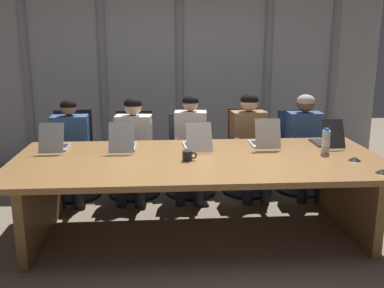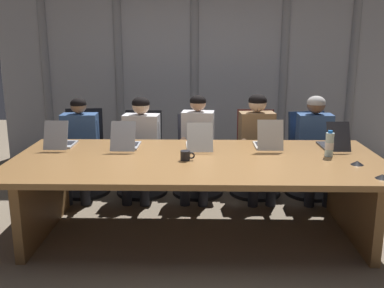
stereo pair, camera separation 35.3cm
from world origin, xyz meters
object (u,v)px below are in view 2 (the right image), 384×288
at_px(water_bottle_primary, 329,145).
at_px(person_right_end, 316,141).
at_px(laptop_left_mid, 126,142).
at_px(person_left_mid, 140,141).
at_px(office_chair_right_mid, 255,163).
at_px(conference_mic_left_side, 357,163).
at_px(office_chair_right_end, 310,164).
at_px(person_left_end, 79,142).
at_px(laptop_right_mid, 268,142).
at_px(person_center, 197,141).
at_px(person_right_mid, 258,140).
at_px(conference_mic_middle, 382,176).
at_px(office_chair_center, 197,164).
at_px(office_chair_left_end, 84,162).
at_px(laptop_left_end, 61,141).
at_px(laptop_center, 199,143).
at_px(coffee_mug_near, 186,155).
at_px(laptop_right_end, 333,143).
at_px(office_chair_left_mid, 142,163).

bearing_deg(water_bottle_primary, person_right_end, 82.78).
bearing_deg(laptop_left_mid, water_bottle_primary, -96.91).
bearing_deg(person_left_mid, office_chair_right_mid, 101.50).
bearing_deg(office_chair_right_mid, conference_mic_left_side, 29.57).
relative_size(office_chair_right_end, person_left_end, 0.84).
distance_m(laptop_right_mid, person_center, 0.94).
xyz_separation_m(office_chair_right_mid, person_right_mid, (-0.00, -0.16, 0.32)).
height_order(office_chair_right_mid, person_right_end, person_right_end).
xyz_separation_m(person_center, conference_mic_middle, (1.46, -1.55, 0.10)).
bearing_deg(conference_mic_middle, laptop_left_mid, 156.79).
bearing_deg(office_chair_center, office_chair_left_end, -96.76).
distance_m(laptop_left_end, laptop_center, 1.38).
distance_m(laptop_left_mid, person_right_mid, 1.53).
xyz_separation_m(person_center, coffee_mug_near, (-0.09, -1.06, 0.12)).
bearing_deg(laptop_center, office_chair_center, -1.76).
relative_size(laptop_left_mid, conference_mic_left_side, 3.99).
relative_size(laptop_right_end, office_chair_left_mid, 0.46).
bearing_deg(person_center, person_right_end, 95.70).
height_order(laptop_left_mid, conference_mic_left_side, laptop_left_mid).
relative_size(person_center, conference_mic_middle, 10.67).
xyz_separation_m(office_chair_center, coffee_mug_near, (-0.10, -1.22, 0.44)).
distance_m(laptop_right_end, coffee_mug_near, 1.52).
height_order(laptop_right_end, person_right_mid, person_right_mid).
xyz_separation_m(laptop_right_end, office_chair_center, (-1.35, 0.76, -0.45)).
distance_m(laptop_center, person_center, 0.64).
xyz_separation_m(laptop_right_mid, office_chair_center, (-0.70, 0.76, -0.45)).
relative_size(laptop_right_end, person_center, 0.38).
xyz_separation_m(office_chair_right_end, person_left_mid, (-1.98, -0.15, 0.31)).
relative_size(person_left_end, coffee_mug_near, 8.75).
height_order(laptop_left_end, person_center, person_center).
bearing_deg(office_chair_center, water_bottle_primary, 42.66).
bearing_deg(person_right_mid, coffee_mug_near, -41.45).
bearing_deg(person_right_mid, office_chair_right_mid, 174.58).
bearing_deg(laptop_left_mid, laptop_right_mid, -87.76).
relative_size(office_chair_right_end, person_center, 0.81).
distance_m(laptop_right_end, person_center, 1.49).
distance_m(office_chair_left_mid, person_right_end, 2.02).
xyz_separation_m(laptop_left_end, conference_mic_middle, (2.82, -0.96, -0.04)).
bearing_deg(water_bottle_primary, laptop_left_end, 173.31).
distance_m(water_bottle_primary, conference_mic_left_side, 0.34).
height_order(office_chair_right_end, coffee_mug_near, office_chair_right_end).
bearing_deg(conference_mic_left_side, laptop_left_mid, 165.31).
bearing_deg(laptop_left_mid, office_chair_right_end, -67.78).
relative_size(office_chair_center, office_chair_right_end, 0.96).
bearing_deg(person_left_end, office_chair_left_end, 175.92).
bearing_deg(person_right_end, office_chair_left_mid, -93.59).
xyz_separation_m(laptop_left_end, person_right_mid, (2.05, 0.60, -0.11)).
bearing_deg(person_right_end, office_chair_left_end, -92.45).
bearing_deg(laptop_left_mid, laptop_left_end, 88.03).
bearing_deg(water_bottle_primary, office_chair_left_end, 157.59).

